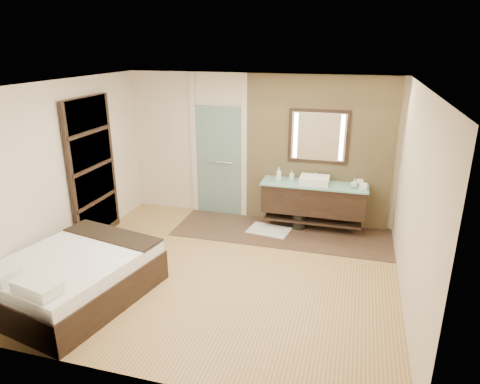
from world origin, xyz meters
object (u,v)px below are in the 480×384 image
(mirror_unit, at_px, (319,137))
(waste_bin, at_px, (299,221))
(vanity, at_px, (314,199))
(bed, at_px, (74,277))

(mirror_unit, xyz_separation_m, waste_bin, (-0.23, -0.31, -1.51))
(vanity, relative_size, waste_bin, 6.48)
(vanity, relative_size, bed, 0.84)
(vanity, bearing_deg, waste_bin, -163.70)
(bed, height_order, waste_bin, bed)
(waste_bin, bearing_deg, vanity, 16.30)
(bed, relative_size, waste_bin, 7.74)
(vanity, xyz_separation_m, mirror_unit, (0.00, 0.24, 1.07))
(mirror_unit, bearing_deg, bed, -129.70)
(vanity, relative_size, mirror_unit, 1.75)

